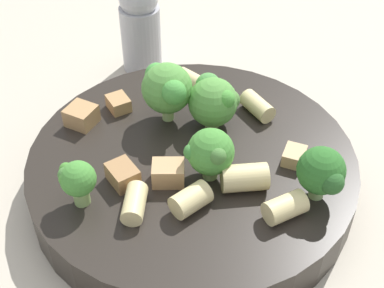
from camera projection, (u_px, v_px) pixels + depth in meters
The scene contains 19 objects.
ground_plane at pixel (192, 185), 0.38m from camera, with size 2.00×2.00×0.00m, color #BCB29E.
pasta_bowl at pixel (192, 168), 0.37m from camera, with size 0.22×0.22×0.03m.
broccoli_floret_0 at pixel (323, 172), 0.32m from camera, with size 0.03×0.03×0.04m.
broccoli_floret_1 at pixel (77, 180), 0.32m from camera, with size 0.02×0.02×0.03m.
broccoli_floret_2 at pixel (167, 88), 0.37m from camera, with size 0.04×0.04×0.05m.
broccoli_floret_3 at pixel (210, 153), 0.33m from camera, with size 0.03×0.03×0.04m.
broccoli_floret_4 at pixel (213, 100), 0.38m from camera, with size 0.04×0.04×0.04m.
rigatoni_0 at pixel (257, 106), 0.39m from camera, with size 0.01×0.01×0.03m, color beige.
rigatoni_1 at pixel (191, 80), 0.42m from camera, with size 0.01×0.01×0.02m, color beige.
rigatoni_2 at pixel (191, 200), 0.32m from camera, with size 0.02×0.02×0.02m, color beige.
rigatoni_3 at pixel (135, 203), 0.32m from camera, with size 0.01×0.01×0.03m, color beige.
rigatoni_4 at pixel (245, 178), 0.34m from camera, with size 0.02×0.02×0.03m, color beige.
rigatoni_5 at pixel (285, 207), 0.32m from camera, with size 0.01×0.01×0.03m, color beige.
chicken_chunk_0 at pixel (81, 116), 0.39m from camera, with size 0.02×0.02×0.01m, color tan.
chicken_chunk_1 at pixel (118, 103), 0.40m from camera, with size 0.02×0.01×0.01m, color tan.
chicken_chunk_2 at pixel (168, 173), 0.34m from camera, with size 0.02×0.02×0.01m, color tan.
chicken_chunk_3 at pixel (294, 156), 0.36m from camera, with size 0.02×0.01×0.01m, color tan.
chicken_chunk_4 at pixel (123, 175), 0.34m from camera, with size 0.02×0.02×0.01m, color #A87A4C.
pepper_shaker at pixel (140, 25), 0.47m from camera, with size 0.04×0.04×0.09m.
Camera 1 is at (0.07, -0.26, 0.28)m, focal length 50.00 mm.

